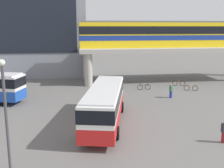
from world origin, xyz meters
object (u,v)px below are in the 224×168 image
Objects in this scene: train at (159,34)px; bicycle_orange at (191,88)px; bicycle_brown at (179,83)px; pedestrian_at_kerb at (171,91)px; pedestrian_walking_across at (224,132)px; station_building at (2,30)px; bus_main at (105,102)px; bicycle_black at (144,87)px.

bicycle_orange is (2.23, -7.36, -6.69)m from train.
bicycle_brown is (1.79, -4.22, -6.69)m from train.
bicycle_brown is at bearing 61.50° from pedestrian_at_kerb.
train is 24.04m from pedestrian_walking_across.
train reaches higher than bicycle_brown.
station_building is 32.77m from pedestrian_at_kerb.
train is 14.09× the size of bicycle_orange.
station_building is 2.55× the size of bus_main.
train is at bearing 58.66° from bicycle_black.
train reaches higher than bicycle_black.
station_building is 33.88m from bicycle_orange.
bicycle_brown is 1.05× the size of bicycle_orange.
station_building reaches higher than pedestrian_walking_across.
train reaches higher than pedestrian_walking_across.
station_building is 41.88m from pedestrian_walking_across.
train is 12.31m from pedestrian_at_kerb.
bus_main is at bearing -119.27° from train.
bus_main is 9.41m from pedestrian_walking_across.
station_building reaches higher than train.
bus_main reaches higher than bicycle_black.
pedestrian_at_kerb reaches higher than bicycle_orange.
train is 14.30× the size of pedestrian_at_kerb.
bus_main is 6.33× the size of bicycle_black.
bus_main is 6.45× the size of bicycle_brown.
bicycle_orange is 1.02× the size of pedestrian_walking_across.
pedestrian_walking_across is (7.95, -4.90, -1.22)m from bus_main.
station_building is 16.14× the size of bicycle_black.
pedestrian_at_kerb is (2.04, -4.48, 0.41)m from bicycle_black.
bicycle_black is (6.55, 12.20, -1.63)m from bus_main.
bicycle_black is (21.42, -17.36, -7.21)m from station_building.
bus_main is 16.57m from bicycle_orange.
pedestrian_walking_across reaches higher than bicycle_black.
bus_main reaches higher than pedestrian_walking_across.
station_building is at bearing 123.51° from pedestrian_walking_across.
pedestrian_walking_across is at bearing -56.49° from station_building.
pedestrian_walking_across is at bearing -85.33° from bicycle_black.
pedestrian_at_kerb reaches higher than pedestrian_walking_across.
bicycle_brown is at bearing 77.91° from pedestrian_walking_across.
bicycle_black is 17.16m from pedestrian_walking_across.
bicycle_brown and bicycle_orange have the same top height.
station_building is 27.53m from train.
station_building reaches higher than bicycle_orange.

